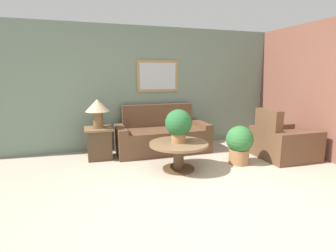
% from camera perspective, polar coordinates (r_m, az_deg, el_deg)
% --- Properties ---
extents(ground_plane, '(20.00, 20.00, 0.00)m').
position_cam_1_polar(ground_plane, '(3.46, 9.57, -16.59)').
color(ground_plane, tan).
extents(wall_back, '(7.67, 0.09, 2.60)m').
position_cam_1_polar(wall_back, '(5.83, -3.55, 8.27)').
color(wall_back, slate).
rests_on(wall_back, ground_plane).
extents(wall_right, '(0.06, 4.92, 2.60)m').
position_cam_1_polar(wall_right, '(6.00, 28.31, 6.99)').
color(wall_right, brown).
rests_on(wall_right, ground_plane).
extents(couch_main, '(1.92, 0.89, 0.96)m').
position_cam_1_polar(couch_main, '(5.53, -1.37, -2.30)').
color(couch_main, brown).
rests_on(couch_main, ground_plane).
extents(armchair, '(1.00, 0.99, 0.96)m').
position_cam_1_polar(armchair, '(5.54, 23.79, -3.33)').
color(armchair, brown).
rests_on(armchair, ground_plane).
extents(coffee_table, '(0.99, 0.99, 0.47)m').
position_cam_1_polar(coffee_table, '(4.44, 2.34, -5.29)').
color(coffee_table, '#4C3823').
rests_on(coffee_table, ground_plane).
extents(side_table, '(0.52, 0.52, 0.60)m').
position_cam_1_polar(side_table, '(5.21, -14.74, -3.56)').
color(side_table, '#4C3823').
rests_on(side_table, ground_plane).
extents(table_lamp, '(0.45, 0.45, 0.55)m').
position_cam_1_polar(table_lamp, '(5.09, -15.11, 3.76)').
color(table_lamp, brown).
rests_on(table_lamp, side_table).
extents(potted_plant_on_table, '(0.45, 0.45, 0.56)m').
position_cam_1_polar(potted_plant_on_table, '(4.37, 2.31, 0.39)').
color(potted_plant_on_table, '#9E6B42').
rests_on(potted_plant_on_table, coffee_table).
extents(potted_plant_floor, '(0.49, 0.49, 0.70)m').
position_cam_1_polar(potted_plant_floor, '(4.89, 15.30, -3.65)').
color(potted_plant_floor, '#9E6B42').
rests_on(potted_plant_floor, ground_plane).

